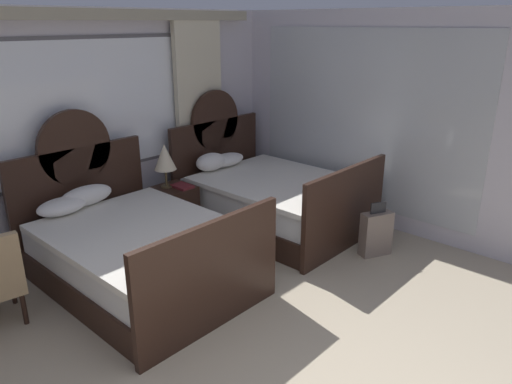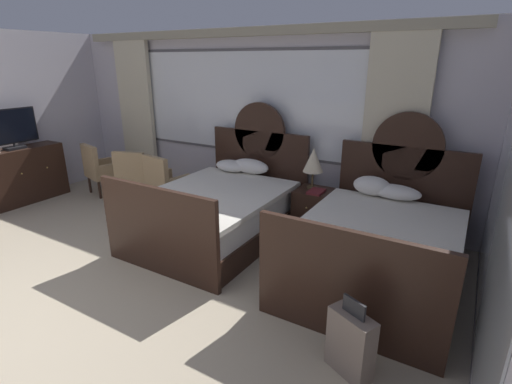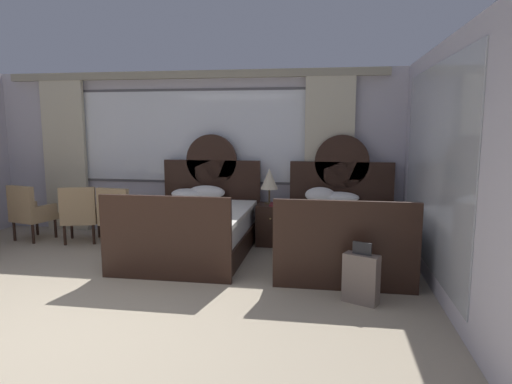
# 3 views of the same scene
# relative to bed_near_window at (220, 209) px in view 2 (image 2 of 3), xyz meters

# --- Properties ---
(wall_back_window) EXTENTS (6.82, 0.22, 2.70)m
(wall_back_window) POSITION_rel_bed_near_window_xyz_m (-0.37, 1.23, 1.05)
(wall_back_window) COLOR silver
(wall_back_window) RESTS_ON ground_plane
(bed_near_window) EXTENTS (1.59, 2.22, 1.67)m
(bed_near_window) POSITION_rel_bed_near_window_xyz_m (0.00, 0.00, 0.00)
(bed_near_window) COLOR black
(bed_near_window) RESTS_ON ground_plane
(bed_near_mirror) EXTENTS (1.59, 2.22, 1.67)m
(bed_near_mirror) POSITION_rel_bed_near_window_xyz_m (2.07, 0.00, 0.00)
(bed_near_mirror) COLOR black
(bed_near_mirror) RESTS_ON ground_plane
(nightstand_between_beds) EXTENTS (0.45, 0.48, 0.62)m
(nightstand_between_beds) POSITION_rel_bed_near_window_xyz_m (1.04, 0.70, -0.06)
(nightstand_between_beds) COLOR black
(nightstand_between_beds) RESTS_ON ground_plane
(table_lamp_on_nightstand) EXTENTS (0.27, 0.27, 0.54)m
(table_lamp_on_nightstand) POSITION_rel_bed_near_window_xyz_m (0.98, 0.76, 0.63)
(table_lamp_on_nightstand) COLOR brown
(table_lamp_on_nightstand) RESTS_ON nightstand_between_beds
(book_on_nightstand) EXTENTS (0.18, 0.26, 0.03)m
(book_on_nightstand) POSITION_rel_bed_near_window_xyz_m (1.10, 0.61, 0.26)
(book_on_nightstand) COLOR maroon
(book_on_nightstand) RESTS_ON nightstand_between_beds
(dresser_minibar) EXTENTS (0.45, 1.53, 0.90)m
(dresser_minibar) POSITION_rel_bed_near_window_xyz_m (-3.57, -0.69, 0.08)
(dresser_minibar) COLOR black
(dresser_minibar) RESTS_ON ground_plane
(tv_flatscreen) EXTENTS (0.20, 0.81, 0.63)m
(tv_flatscreen) POSITION_rel_bed_near_window_xyz_m (-3.55, -0.61, 0.85)
(tv_flatscreen) COLOR black
(tv_flatscreen) RESTS_ON dresser_minibar
(armchair_by_window_left) EXTENTS (0.60, 0.60, 0.89)m
(armchair_by_window_left) POSITION_rel_bed_near_window_xyz_m (-1.27, 0.32, 0.10)
(armchair_by_window_left) COLOR tan
(armchair_by_window_left) RESTS_ON ground_plane
(armchair_by_window_centre) EXTENTS (0.66, 0.66, 0.89)m
(armchair_by_window_centre) POSITION_rel_bed_near_window_xyz_m (-1.92, 0.32, 0.10)
(armchair_by_window_centre) COLOR tan
(armchair_by_window_centre) RESTS_ON ground_plane
(armchair_by_window_right) EXTENTS (0.64, 0.64, 0.89)m
(armchair_by_window_right) POSITION_rel_bed_near_window_xyz_m (-2.78, 0.32, 0.10)
(armchair_by_window_right) COLOR tan
(armchair_by_window_right) RESTS_ON ground_plane
(suitcase_on_floor) EXTENTS (0.39, 0.29, 0.64)m
(suitcase_on_floor) POSITION_rel_bed_near_window_xyz_m (2.23, -1.46, -0.11)
(suitcase_on_floor) COLOR #75665B
(suitcase_on_floor) RESTS_ON ground_plane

